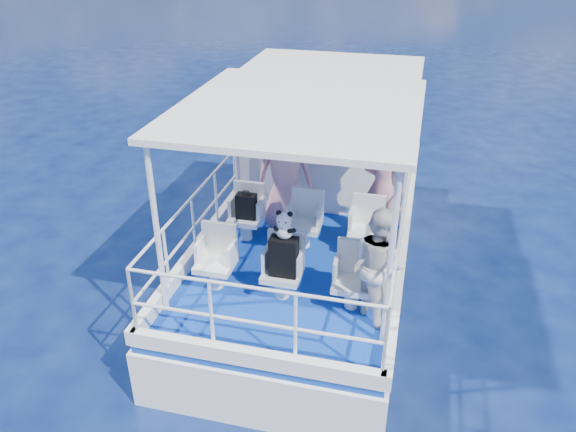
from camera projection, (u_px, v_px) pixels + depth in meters
The scene contains 20 objects.
ground at pixel (300, 302), 8.65m from camera, with size 2000.00×2000.00×0.00m, color #081340.
hull at pixel (313, 267), 9.51m from camera, with size 3.00×7.00×1.60m, color white.
deck at pixel (315, 223), 9.10m from camera, with size 2.90×6.90×0.10m, color #0B319E.
cabin at pixel (331, 129), 9.67m from camera, with size 2.85×2.00×2.20m, color white.
canopy at pixel (299, 108), 6.99m from camera, with size 3.00×3.20×0.08m, color white.
canopy_posts at pixel (298, 192), 7.49m from camera, with size 2.77×2.97×2.20m.
railings at pixel (292, 243), 7.50m from camera, with size 2.84×3.59×1.00m, color white, non-canonical shape.
seat_port_fwd at pixel (246, 227), 8.50m from camera, with size 0.48×0.46×0.38m, color white.
seat_center_fwd at pixel (304, 234), 8.31m from camera, with size 0.48×0.46×0.38m, color white.
seat_stbd_fwd at pixel (365, 242), 8.11m from camera, with size 0.48×0.46×0.38m, color white.
seat_port_aft at pixel (216, 274), 7.39m from camera, with size 0.48×0.46×0.38m, color white.
seat_center_aft at pixel (282, 284), 7.19m from camera, with size 0.48×0.46×0.38m, color white.
seat_stbd_aft at pixel (352, 294), 7.00m from camera, with size 0.48×0.46×0.38m, color white.
passenger_port_fwd at pixel (285, 175), 8.52m from camera, with size 0.65×0.47×1.75m, color pink.
passenger_stbd_fwd at pixel (383, 187), 8.18m from camera, with size 0.63×0.41×1.72m, color #D18796.
passenger_stbd_aft at pixel (379, 264), 6.62m from camera, with size 0.71×0.55×1.46m, color white.
backpack_port at pixel (246, 206), 8.27m from camera, with size 0.30×0.17×0.39m, color black.
backpack_center at pixel (284, 257), 6.93m from camera, with size 0.35×0.20×0.52m, color black.
compact_camera at pixel (246, 193), 8.16m from camera, with size 0.10×0.06×0.06m, color black.
panda at pixel (284, 225), 6.74m from camera, with size 0.24×0.20×0.36m, color white, non-canonical shape.
Camera 1 is at (1.50, -6.83, 5.27)m, focal length 35.00 mm.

